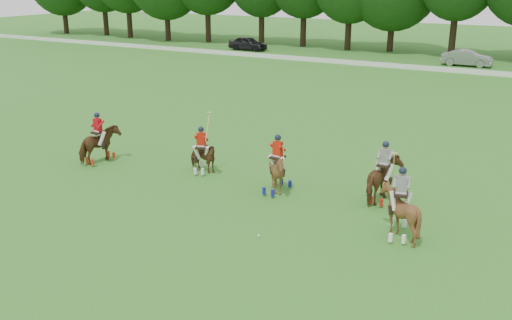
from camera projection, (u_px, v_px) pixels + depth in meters
The scene contains 10 objects.
ground at pixel (171, 227), 19.79m from camera, with size 180.00×180.00×0.00m, color #24631C.
boundary_rail at pixel (429, 68), 51.25m from camera, with size 120.00×0.10×0.44m, color white.
car_left at pixel (248, 43), 64.69m from camera, with size 1.82×4.52×1.54m, color black.
car_mid at pixel (467, 58), 53.68m from camera, with size 1.59×4.57×1.51m, color gray.
polo_red_a at pixel (99, 145), 26.22m from camera, with size 1.27×2.09×2.38m.
polo_red_b at pixel (202, 157), 24.95m from camera, with size 1.63×1.51×2.63m.
polo_red_c at pixel (277, 172), 22.60m from camera, with size 1.55×1.71×2.41m.
polo_stripe_a at pixel (383, 180), 21.70m from camera, with size 1.28×2.08×2.41m.
polo_stripe_b at pixel (399, 212), 18.80m from camera, with size 1.75×1.88×2.98m.
polo_ball at pixel (259, 236), 19.01m from camera, with size 0.09×0.09×0.09m, color white.
Camera 1 is at (11.37, -14.35, 8.38)m, focal length 40.00 mm.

